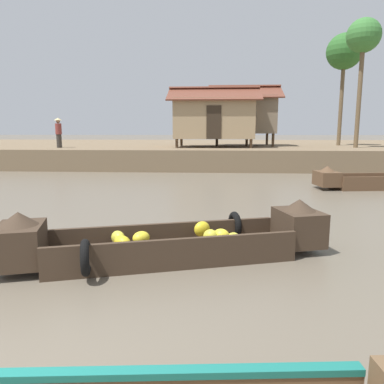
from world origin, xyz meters
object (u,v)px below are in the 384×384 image
object	(u,v)px
vendor_person	(59,131)
banana_boat	(172,240)
palm_tree_near	(344,53)
stilt_house_mid_left	(214,118)
palm_tree_far	(363,39)
stilt_house_mid_right	(244,114)

from	to	relation	value
vendor_person	banana_boat	bearing A→B (deg)	-61.07
banana_boat	palm_tree_near	xyz separation A→B (m)	(8.71, 19.01, 6.54)
banana_boat	stilt_house_mid_left	bearing A→B (deg)	87.89
stilt_house_mid_left	palm_tree_far	xyz separation A→B (m)	(8.06, -0.32, 4.20)
palm_tree_far	stilt_house_mid_right	bearing A→B (deg)	159.37
stilt_house_mid_left	palm_tree_near	xyz separation A→B (m)	(8.11, 2.81, 4.07)
banana_boat	stilt_house_mid_right	bearing A→B (deg)	82.28
banana_boat	stilt_house_mid_right	distance (m)	18.58
stilt_house_mid_left	stilt_house_mid_right	distance (m)	2.76
palm_tree_far	vendor_person	size ratio (longest dim) A/B	4.19
palm_tree_near	stilt_house_mid_right	bearing A→B (deg)	-172.72
stilt_house_mid_left	vendor_person	bearing A→B (deg)	-169.62
palm_tree_near	palm_tree_far	distance (m)	3.13
palm_tree_near	banana_boat	bearing A→B (deg)	-114.61
stilt_house_mid_left	vendor_person	world-z (taller)	stilt_house_mid_left
banana_boat	palm_tree_far	bearing A→B (deg)	61.40
palm_tree_far	vendor_person	distance (m)	17.50
stilt_house_mid_left	vendor_person	distance (m)	8.85
stilt_house_mid_right	palm_tree_near	distance (m)	7.34
banana_boat	vendor_person	world-z (taller)	vendor_person
banana_boat	stilt_house_mid_left	xyz separation A→B (m)	(0.60, 16.20, 2.46)
banana_boat	palm_tree_far	xyz separation A→B (m)	(8.66, 15.88, 6.66)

